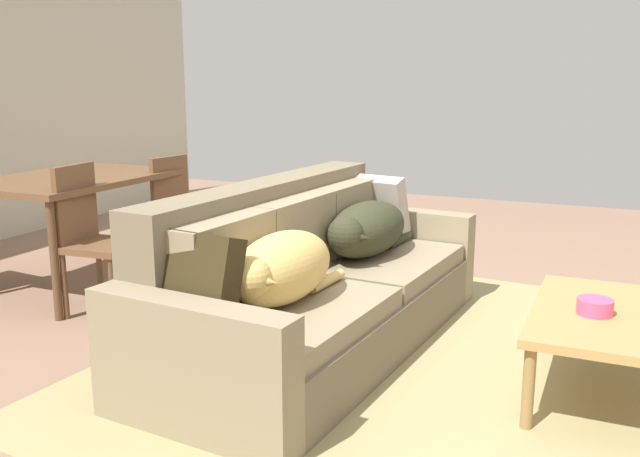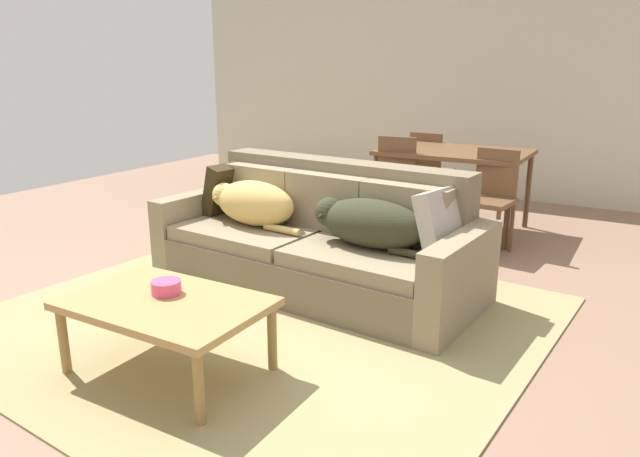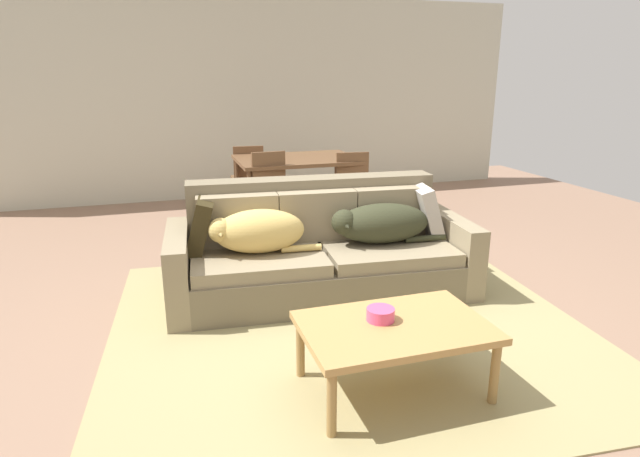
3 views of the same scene
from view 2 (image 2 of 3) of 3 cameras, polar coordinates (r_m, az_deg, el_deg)
The scene contains 14 objects.
ground_plane at distance 4.05m, azimuth -1.56°, elevation -7.03°, with size 10.00×10.00×0.00m, color #8C6B55.
back_partition at distance 7.45m, azimuth 15.20°, elevation 13.51°, with size 8.00×0.12×2.70m, color beige.
area_rug at distance 3.80m, azimuth -5.55°, elevation -8.64°, with size 3.24×3.02×0.01m, color #9C905F.
couch at distance 4.23m, azimuth -0.04°, elevation -1.29°, with size 2.44×1.15×0.88m.
dog_on_left_cushion at distance 4.37m, azimuth -6.57°, elevation 2.50°, with size 0.84×0.39×0.33m.
dog_on_right_cushion at distance 3.84m, azimuth 4.72°, elevation 0.58°, with size 0.93×0.42×0.32m.
throw_pillow_by_left_arm at distance 4.77m, azimuth -8.91°, elevation 3.75°, with size 0.12×0.42×0.42m, color #312813.
throw_pillow_by_right_arm at distance 3.77m, azimuth 11.91°, elevation 0.52°, with size 0.11×0.43×0.43m, color #B0A79C.
coffee_table at distance 3.12m, azimuth -14.73°, elevation -7.48°, with size 1.01×0.67×0.41m.
bowl_on_coffee_table at distance 3.18m, azimuth -14.71°, elevation -5.54°, with size 0.16×0.16×0.07m, color #EA4C7F.
dining_table at distance 5.79m, azimuth 12.93°, elevation 6.76°, with size 1.35×0.94×0.77m.
dining_chair_near_left at distance 5.48m, azimuth 7.04°, elevation 4.39°, with size 0.44×0.44×0.92m.
dining_chair_near_right at distance 5.18m, azimuth 16.22°, elevation 3.16°, with size 0.44×0.44×0.88m.
dining_chair_far_left at distance 6.53m, azimuth 10.53°, elevation 5.89°, with size 0.43×0.43×0.86m.
Camera 2 is at (1.97, -3.18, 1.57)m, focal length 32.95 mm.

